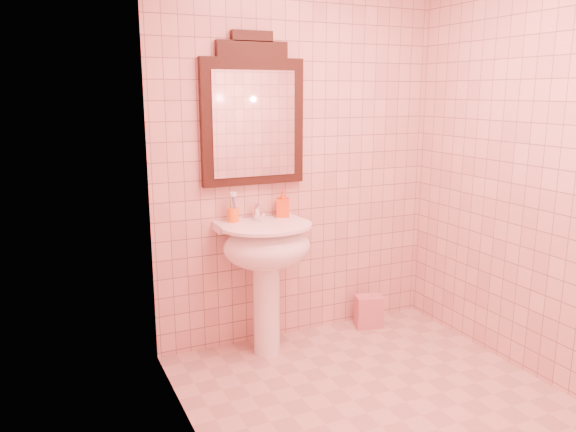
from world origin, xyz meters
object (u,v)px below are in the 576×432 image
pedestal_sink (267,256)px  mirror (253,115)px  towel (369,311)px  toothbrush_cup (233,214)px  soap_dispenser (283,203)px

pedestal_sink → mirror: (0.00, 0.20, 0.86)m
mirror → towel: mirror is taller
toothbrush_cup → towel: bearing=-3.7°
mirror → toothbrush_cup: 0.64m
soap_dispenser → toothbrush_cup: bearing=-154.4°
mirror → toothbrush_cup: mirror is taller
mirror → soap_dispenser: 0.60m
mirror → soap_dispenser: size_ratio=5.15×
pedestal_sink → soap_dispenser: size_ratio=4.71×
pedestal_sink → mirror: 0.88m
toothbrush_cup → soap_dispenser: (0.35, 0.00, 0.04)m
pedestal_sink → toothbrush_cup: size_ratio=5.19×
soap_dispenser → towel: size_ratio=0.79×
soap_dispenser → towel: soap_dispenser is taller
toothbrush_cup → soap_dispenser: bearing=0.7°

